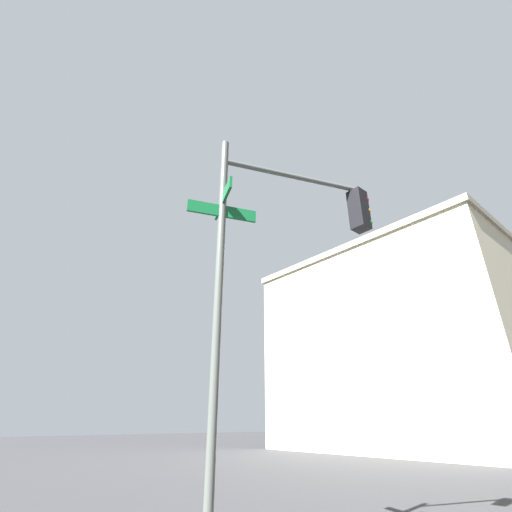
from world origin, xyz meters
The scene contains 2 objects.
traffic_signal_near centered at (-6.89, -6.10, 4.25)m, with size 1.56×3.13×5.99m.
building_stucco centered at (-15.68, 17.36, 6.05)m, with size 15.67×19.02×12.09m.
Camera 1 is at (-3.31, -9.87, 1.60)m, focal length 25.12 mm.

